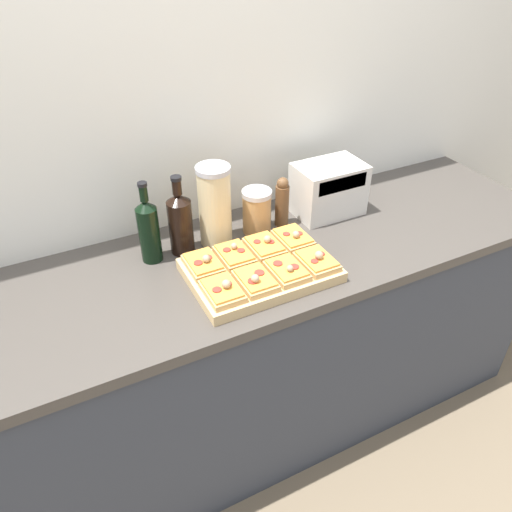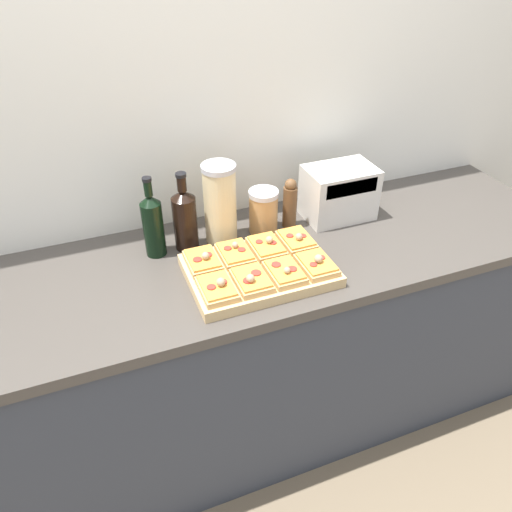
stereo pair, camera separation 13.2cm
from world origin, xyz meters
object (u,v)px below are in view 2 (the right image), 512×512
object	(u,v)px
wine_bottle	(185,218)
toaster_oven	(339,193)
grain_jar_tall	(220,204)
olive_oil_bottle	(153,224)
grain_jar_short	(263,211)
pepper_mill	(290,203)
cutting_board	(259,271)

from	to	relation	value
wine_bottle	toaster_oven	distance (m)	0.61
grain_jar_tall	toaster_oven	xyz separation A→B (m)	(0.48, -0.00, -0.05)
olive_oil_bottle	grain_jar_short	size ratio (longest dim) A/B	1.75
pepper_mill	toaster_oven	world-z (taller)	toaster_oven
wine_bottle	pepper_mill	size ratio (longest dim) A/B	1.48
pepper_mill	wine_bottle	bearing A→B (deg)	180.00
olive_oil_bottle	wine_bottle	distance (m)	0.11
olive_oil_bottle	wine_bottle	bearing A→B (deg)	0.00
olive_oil_bottle	wine_bottle	size ratio (longest dim) A/B	1.01
grain_jar_short	pepper_mill	distance (m)	0.11
pepper_mill	toaster_oven	bearing A→B (deg)	-0.23
wine_bottle	toaster_oven	world-z (taller)	wine_bottle
grain_jar_short	grain_jar_tall	bearing A→B (deg)	-180.00
olive_oil_bottle	toaster_oven	xyz separation A→B (m)	(0.72, -0.00, -0.02)
grain_jar_short	pepper_mill	xyz separation A→B (m)	(0.11, -0.00, 0.01)
olive_oil_bottle	grain_jar_short	bearing A→B (deg)	0.00
olive_oil_bottle	grain_jar_short	world-z (taller)	olive_oil_bottle
cutting_board	pepper_mill	xyz separation A→B (m)	(0.22, 0.25, 0.08)
cutting_board	grain_jar_tall	size ratio (longest dim) A/B	1.58
cutting_board	pepper_mill	distance (m)	0.34
olive_oil_bottle	cutting_board	bearing A→B (deg)	-40.78
olive_oil_bottle	toaster_oven	distance (m)	0.72
grain_jar_short	olive_oil_bottle	bearing A→B (deg)	-180.00
grain_jar_short	toaster_oven	bearing A→B (deg)	-0.16
pepper_mill	olive_oil_bottle	bearing A→B (deg)	180.00
olive_oil_bottle	grain_jar_tall	world-z (taller)	grain_jar_tall
wine_bottle	grain_jar_tall	size ratio (longest dim) A/B	0.98
olive_oil_bottle	grain_jar_tall	xyz separation A→B (m)	(0.24, 0.00, 0.03)
grain_jar_tall	wine_bottle	bearing A→B (deg)	180.00
grain_jar_tall	pepper_mill	xyz separation A→B (m)	(0.27, 0.00, -0.05)
olive_oil_bottle	pepper_mill	bearing A→B (deg)	0.00
olive_oil_bottle	pepper_mill	distance (m)	0.51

